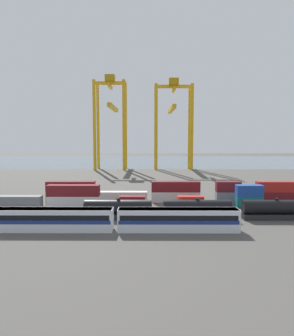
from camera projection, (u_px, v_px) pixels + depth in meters
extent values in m
plane|color=#4C4944|center=(166.00, 183.00, 113.22)|extent=(420.00, 420.00, 0.00)
cube|color=slate|center=(158.00, 161.00, 215.83)|extent=(400.00, 110.00, 0.01)
cube|color=silver|center=(53.00, 220.00, 55.33)|extent=(20.88, 3.10, 3.90)
cube|color=navy|center=(53.00, 220.00, 55.34)|extent=(20.47, 3.14, 0.64)
cube|color=black|center=(53.00, 216.00, 55.26)|extent=(20.05, 3.13, 0.90)
cube|color=slate|center=(53.00, 210.00, 55.16)|extent=(20.68, 2.85, 0.36)
cube|color=silver|center=(178.00, 220.00, 55.20)|extent=(20.88, 3.10, 3.90)
cube|color=navy|center=(178.00, 220.00, 55.21)|extent=(20.47, 3.14, 0.64)
cube|color=black|center=(178.00, 216.00, 55.14)|extent=(20.05, 3.13, 0.90)
cube|color=slate|center=(178.00, 210.00, 55.03)|extent=(20.68, 2.85, 0.36)
cube|color=#232326|center=(118.00, 216.00, 63.37)|extent=(13.34, 2.50, 1.10)
cylinder|color=black|center=(118.00, 207.00, 63.18)|extent=(13.34, 2.77, 2.77)
cylinder|color=black|center=(118.00, 199.00, 63.03)|extent=(0.70, 0.70, 0.36)
cube|color=#232326|center=(197.00, 216.00, 63.28)|extent=(13.34, 2.50, 1.10)
cylinder|color=black|center=(197.00, 207.00, 63.09)|extent=(13.34, 2.77, 2.77)
cylinder|color=black|center=(197.00, 199.00, 62.94)|extent=(0.70, 0.70, 0.36)
cube|color=#232326|center=(276.00, 216.00, 63.19)|extent=(13.34, 2.50, 1.10)
cylinder|color=black|center=(276.00, 207.00, 63.00)|extent=(13.34, 2.77, 2.77)
cylinder|color=black|center=(277.00, 199.00, 62.85)|extent=(0.70, 0.70, 0.36)
cube|color=slate|center=(16.00, 201.00, 74.25)|extent=(12.10, 2.44, 2.60)
cube|color=silver|center=(74.00, 201.00, 74.17)|extent=(12.10, 2.44, 2.60)
cube|color=maroon|center=(73.00, 190.00, 73.92)|extent=(12.10, 2.44, 2.60)
cube|color=maroon|center=(132.00, 202.00, 74.09)|extent=(6.04, 2.44, 2.60)
cube|color=#AD211C|center=(190.00, 202.00, 74.01)|extent=(6.04, 2.44, 2.60)
cube|color=#146066|center=(249.00, 202.00, 73.94)|extent=(6.04, 2.44, 2.60)
cube|color=#1C4299|center=(249.00, 191.00, 73.68)|extent=(6.04, 2.44, 2.60)
cube|color=#197538|center=(71.00, 197.00, 80.16)|extent=(12.10, 2.44, 2.60)
cube|color=maroon|center=(71.00, 186.00, 79.91)|extent=(12.10, 2.44, 2.60)
cube|color=silver|center=(123.00, 197.00, 80.09)|extent=(12.10, 2.44, 2.60)
cube|color=silver|center=(176.00, 197.00, 80.01)|extent=(12.10, 2.44, 2.60)
cube|color=maroon|center=(176.00, 187.00, 79.76)|extent=(12.10, 2.44, 2.60)
cube|color=slate|center=(228.00, 197.00, 79.93)|extent=(6.04, 2.44, 2.60)
cube|color=maroon|center=(228.00, 187.00, 79.68)|extent=(6.04, 2.44, 2.60)
cube|color=maroon|center=(280.00, 197.00, 79.86)|extent=(12.10, 2.44, 2.60)
cube|color=#AD211C|center=(281.00, 187.00, 79.61)|extent=(12.10, 2.44, 2.60)
cylinder|color=gold|center=(94.00, 125.00, 154.39)|extent=(1.50, 1.50, 43.75)
cylinder|color=gold|center=(124.00, 125.00, 154.31)|extent=(1.50, 1.50, 43.75)
cylinder|color=gold|center=(98.00, 126.00, 165.40)|extent=(1.50, 1.50, 43.75)
cylinder|color=gold|center=(126.00, 126.00, 165.31)|extent=(1.50, 1.50, 43.75)
cube|color=gold|center=(110.00, 83.00, 157.81)|extent=(15.93, 1.20, 1.60)
cube|color=gold|center=(110.00, 86.00, 157.97)|extent=(1.20, 12.66, 1.60)
cube|color=gold|center=(113.00, 108.00, 171.76)|extent=(2.00, 37.00, 2.00)
cube|color=#A77A10|center=(110.00, 78.00, 157.58)|extent=(4.80, 4.00, 3.20)
cylinder|color=gold|center=(156.00, 127.00, 155.29)|extent=(1.50, 1.50, 42.05)
cylinder|color=gold|center=(192.00, 127.00, 155.19)|extent=(1.50, 1.50, 42.05)
cylinder|color=gold|center=(156.00, 128.00, 164.32)|extent=(1.50, 1.50, 42.05)
cylinder|color=gold|center=(190.00, 128.00, 164.22)|extent=(1.50, 1.50, 42.05)
cube|color=gold|center=(174.00, 87.00, 157.79)|extent=(19.09, 1.20, 1.60)
cube|color=gold|center=(174.00, 90.00, 157.95)|extent=(1.20, 10.67, 1.60)
cube|color=gold|center=(172.00, 109.00, 172.17)|extent=(2.00, 38.49, 2.00)
cube|color=#A77A10|center=(174.00, 82.00, 157.56)|extent=(4.80, 4.00, 3.20)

